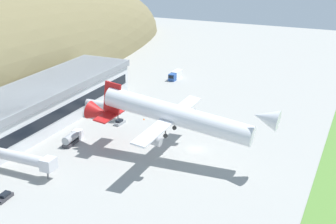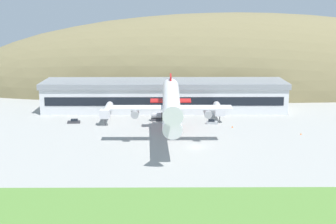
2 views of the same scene
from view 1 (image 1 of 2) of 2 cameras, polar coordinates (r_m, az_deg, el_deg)
ground_plane at (r=125.22m, az=3.41°, el=-4.55°), size 384.24×384.24×0.00m
terminal_building at (r=139.72m, az=-17.37°, el=0.17°), size 93.64×19.25×11.64m
jetway_0 at (r=115.43m, az=-16.77°, el=-5.54°), size 3.38×16.88×5.43m
jetway_1 at (r=145.81m, az=-7.45°, el=0.72°), size 3.38×13.08×5.43m
cargo_airplane at (r=115.83m, az=0.66°, el=-0.41°), size 35.44×51.14×12.18m
service_car_0 at (r=141.74m, az=-5.91°, el=-1.25°), size 4.00×2.01×1.57m
service_car_1 at (r=108.15m, az=-19.30°, el=-9.74°), size 4.38×1.98×1.45m
fuel_truck at (r=186.35m, az=0.90°, el=4.50°), size 8.39×2.61×3.07m
box_truck at (r=130.68m, az=-11.54°, el=-3.11°), size 8.16×2.89×3.13m
traffic_cone_0 at (r=144.85m, az=-2.95°, el=-0.83°), size 0.52×0.52×0.58m
traffic_cone_1 at (r=158.95m, az=3.32°, el=1.14°), size 0.52×0.52×0.58m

